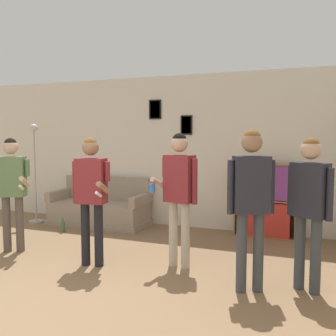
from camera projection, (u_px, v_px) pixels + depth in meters
ground_plane at (24, 318)px, 3.35m from camera, size 20.00×20.00×0.00m
wall_back at (171, 151)px, 6.78m from camera, size 8.19×0.08×2.70m
couch at (100, 209)px, 6.92m from camera, size 1.83×0.80×0.85m
bookshelf at (265, 200)px, 6.03m from camera, size 0.97×0.30×1.20m
floor_lamp at (35, 170)px, 7.01m from camera, size 0.28×0.28×1.86m
person_player_foreground_left at (12, 183)px, 5.21m from camera, size 0.58×0.39×1.60m
person_player_foreground_center at (91, 188)px, 4.64m from camera, size 0.53×0.43×1.61m
person_watcher_holding_cup at (179, 186)px, 4.59m from camera, size 0.55×0.39×1.67m
person_spectator_near_bookshelf at (251, 193)px, 3.85m from camera, size 0.46×0.34×1.70m
person_spectator_far_right at (309, 199)px, 3.86m from camera, size 0.44×0.35×1.62m
bottle_on_floor at (63, 226)px, 6.36m from camera, size 0.07×0.07×0.26m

